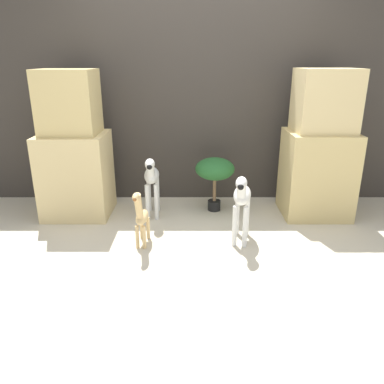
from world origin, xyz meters
The scene contains 8 objects.
ground_plane centered at (0.00, 0.00, 0.00)m, with size 14.00×14.00×0.00m, color beige.
wall_back centered at (0.00, 1.35, 1.10)m, with size 6.40×0.08×2.20m.
rock_pillar_left centered at (-1.25, 0.83, 0.66)m, with size 0.67×0.58×1.48m.
rock_pillar_right centered at (1.25, 0.83, 0.68)m, with size 0.67×0.58×1.48m.
zebra_right centered at (0.39, 0.16, 0.42)m, with size 0.22×0.47×0.66m.
zebra_left centered at (-0.46, 0.75, 0.42)m, with size 0.16×0.47×0.66m.
giraffe_figurine centered at (-0.49, 0.10, 0.28)m, with size 0.12×0.39×0.55m.
potted_palm_front centered at (0.20, 0.92, 0.45)m, with size 0.42×0.42×0.58m.
Camera 1 is at (-0.05, -2.88, 1.57)m, focal length 35.00 mm.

